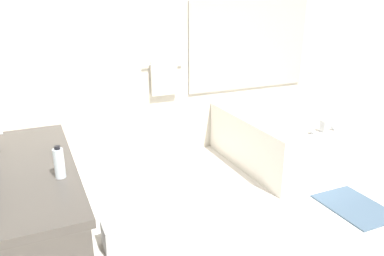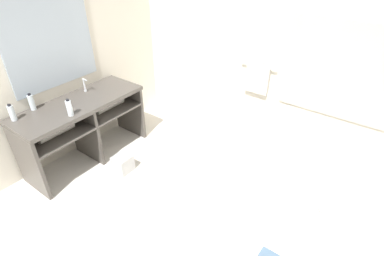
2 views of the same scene
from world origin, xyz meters
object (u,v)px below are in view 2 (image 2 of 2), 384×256
Objects in this scene: water_bottle_1 at (32,102)px; water_bottle_3 at (12,113)px; waste_bin at (123,164)px; bathtub at (321,183)px; water_bottle_2 at (69,108)px.

water_bottle_1 is 0.26m from water_bottle_3.
water_bottle_1 is 1.28m from waste_bin.
water_bottle_1 reaches higher than bathtub.
bathtub is at bearing 24.12° from water_bottle_1.
water_bottle_3 is at bearing -151.49° from bathtub.
bathtub reaches higher than waste_bin.
water_bottle_2 is 0.92× the size of waste_bin.
water_bottle_2 is at bearing -155.25° from bathtub.
water_bottle_1 is 1.00× the size of water_bottle_2.
bathtub is 7.53× the size of water_bottle_1.
bathtub is 2.88m from water_bottle_2.
water_bottle_1 is at bearing 102.62° from water_bottle_3.
water_bottle_3 is at bearing -77.38° from water_bottle_1.
bathtub is at bearing 28.51° from water_bottle_3.
water_bottle_2 reaches higher than water_bottle_3.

